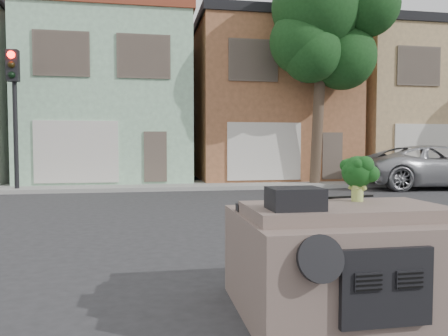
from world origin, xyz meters
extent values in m
plane|color=#303033|center=(0.00, 0.00, 0.00)|extent=(120.00, 120.00, 0.00)
cube|color=gray|center=(0.00, 10.50, 0.07)|extent=(40.00, 3.00, 0.15)
cube|color=#9FCFA9|center=(-3.50, 14.50, 3.77)|extent=(7.20, 8.20, 7.55)
cube|color=#985F3D|center=(4.00, 14.50, 3.77)|extent=(7.20, 8.20, 7.55)
cube|color=tan|center=(11.50, 14.50, 3.77)|extent=(7.20, 8.20, 7.55)
imported|color=#A9AAAF|center=(9.46, 8.39, 0.00)|extent=(6.37, 3.40, 1.70)
cube|color=black|center=(-6.50, 9.50, 2.55)|extent=(0.40, 0.40, 5.10)
cube|color=#173E17|center=(5.00, 9.80, 4.25)|extent=(4.40, 4.00, 8.50)
cube|color=#6E5B52|center=(0.00, -3.00, 0.56)|extent=(2.00, 1.80, 1.12)
cube|color=black|center=(-0.58, -3.35, 1.22)|extent=(0.48, 0.38, 0.20)
cube|color=black|center=(0.28, -2.62, 1.13)|extent=(0.69, 0.15, 0.02)
cube|color=#113A12|center=(0.26, -2.90, 1.36)|extent=(0.42, 0.42, 0.49)
camera|label=1|loc=(-1.91, -7.12, 1.71)|focal=35.00mm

